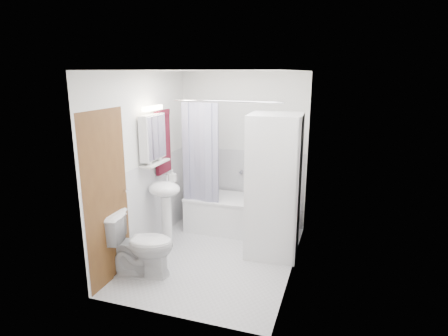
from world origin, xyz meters
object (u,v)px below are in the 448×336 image
(toilet, at_px, (141,245))
(bathtub, at_px, (232,212))
(washer_dryer, at_px, (274,186))
(sink, at_px, (165,199))

(toilet, bearing_deg, bathtub, -36.59)
(bathtub, height_order, toilet, toilet)
(bathtub, relative_size, washer_dryer, 0.73)
(bathtub, bearing_deg, toilet, -112.26)
(bathtub, height_order, washer_dryer, washer_dryer)
(sink, relative_size, washer_dryer, 0.55)
(bathtub, bearing_deg, washer_dryer, -36.11)
(sink, height_order, toilet, sink)
(bathtub, relative_size, sink, 1.32)
(bathtub, distance_m, sink, 1.17)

